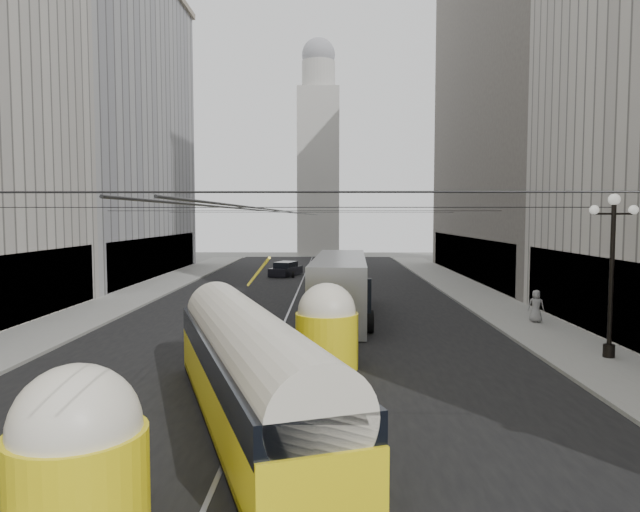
{
  "coord_description": "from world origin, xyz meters",
  "views": [
    {
      "loc": [
        1.67,
        -4.15,
        5.66
      ],
      "look_at": [
        1.33,
        15.45,
        4.28
      ],
      "focal_mm": 32.0,
      "sensor_mm": 36.0,
      "label": 1
    }
  ],
  "objects": [
    {
      "name": "road",
      "position": [
        0.0,
        32.5,
        0.0
      ],
      "size": [
        20.0,
        85.0,
        0.02
      ],
      "primitive_type": "cube",
      "color": "black",
      "rests_on": "ground"
    },
    {
      "name": "sidewalk_left",
      "position": [
        -12.0,
        36.0,
        0.07
      ],
      "size": [
        4.0,
        72.0,
        0.15
      ],
      "primitive_type": "cube",
      "color": "gray",
      "rests_on": "ground"
    },
    {
      "name": "sidewalk_right",
      "position": [
        12.0,
        36.0,
        0.07
      ],
      "size": [
        4.0,
        72.0,
        0.15
      ],
      "primitive_type": "cube",
      "color": "gray",
      "rests_on": "ground"
    },
    {
      "name": "rail_left",
      "position": [
        -0.75,
        32.5,
        0.0
      ],
      "size": [
        0.12,
        85.0,
        0.04
      ],
      "primitive_type": "cube",
      "color": "gray",
      "rests_on": "ground"
    },
    {
      "name": "rail_right",
      "position": [
        0.75,
        32.5,
        0.0
      ],
      "size": [
        0.12,
        85.0,
        0.04
      ],
      "primitive_type": "cube",
      "color": "gray",
      "rests_on": "ground"
    },
    {
      "name": "building_left_far",
      "position": [
        -19.99,
        48.0,
        14.31
      ],
      "size": [
        12.6,
        28.6,
        28.6
      ],
      "color": "#999999",
      "rests_on": "ground"
    },
    {
      "name": "building_right_far",
      "position": [
        20.0,
        48.0,
        16.31
      ],
      "size": [
        12.6,
        32.6,
        32.6
      ],
      "color": "#514C47",
      "rests_on": "ground"
    },
    {
      "name": "distant_tower",
      "position": [
        0.0,
        80.0,
        14.97
      ],
      "size": [
        6.0,
        6.0,
        31.36
      ],
      "color": "#B2AFA8",
      "rests_on": "ground"
    },
    {
      "name": "lamppost_right_mid",
      "position": [
        12.6,
        18.0,
        3.74
      ],
      "size": [
        1.86,
        0.44,
        6.37
      ],
      "color": "black",
      "rests_on": "sidewalk_right"
    },
    {
      "name": "catenary",
      "position": [
        0.12,
        31.49,
        5.88
      ],
      "size": [
        25.0,
        72.0,
        0.23
      ],
      "color": "black",
      "rests_on": "ground"
    },
    {
      "name": "streetcar",
      "position": [
        -0.5,
        10.91,
        1.58
      ],
      "size": [
        6.47,
        14.12,
        3.24
      ],
      "color": "yellow",
      "rests_on": "ground"
    },
    {
      "name": "city_bus",
      "position": [
        2.25,
        27.68,
        1.85
      ],
      "size": [
        3.35,
        13.4,
        3.38
      ],
      "color": "#95979A",
      "rests_on": "ground"
    },
    {
      "name": "sedan_white_far",
      "position": [
        3.26,
        41.61,
        0.58
      ],
      "size": [
        2.19,
        4.25,
        1.28
      ],
      "color": "silver",
      "rests_on": "ground"
    },
    {
      "name": "sedan_dark_far",
      "position": [
        -2.51,
        49.51,
        0.62
      ],
      "size": [
        3.07,
        4.64,
        1.36
      ],
      "color": "black",
      "rests_on": "ground"
    },
    {
      "name": "pedestrian_sidewalk_right",
      "position": [
        12.4,
        25.35,
        1.0
      ],
      "size": [
        0.96,
        0.79,
        1.69
      ],
      "primitive_type": "imported",
      "rotation": [
        0.0,
        0.0,
        2.74
      ],
      "color": "gray",
      "rests_on": "sidewalk_right"
    }
  ]
}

